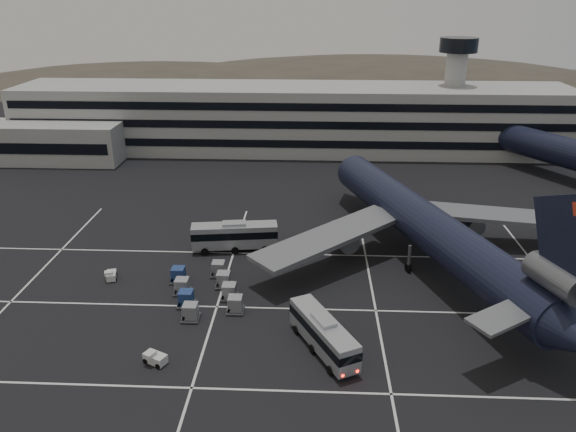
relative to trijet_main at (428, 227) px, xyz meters
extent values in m
plane|color=black|center=(-19.56, -16.06, -5.25)|extent=(260.00, 260.00, 0.00)
cube|color=silver|center=(-19.56, -26.06, -5.24)|extent=(90.00, 0.25, 0.01)
cube|color=silver|center=(-19.56, -12.06, -5.24)|extent=(90.00, 0.25, 0.01)
cube|color=silver|center=(-19.56, 1.94, -5.24)|extent=(90.00, 0.25, 0.01)
cube|color=silver|center=(-49.56, -10.06, -5.24)|extent=(0.25, 55.00, 0.01)
cube|color=silver|center=(-25.56, -10.06, -5.24)|extent=(0.25, 55.00, 0.01)
cube|color=silver|center=(-7.56, -10.06, -5.24)|extent=(0.25, 55.00, 0.01)
cube|color=silver|center=(14.44, -10.06, -5.24)|extent=(0.25, 55.00, 0.01)
cube|color=gray|center=(-19.56, 55.94, 1.75)|extent=(120.00, 18.00, 14.00)
cube|color=black|center=(-19.56, 46.89, -1.75)|extent=(118.00, 0.20, 1.60)
cube|color=black|center=(-19.56, 46.89, 2.25)|extent=(118.00, 0.20, 1.60)
cube|color=black|center=(-19.56, 46.89, 5.95)|extent=(118.00, 0.20, 1.60)
cube|color=gray|center=(-69.56, 43.94, -1.25)|extent=(30.00, 10.00, 8.00)
cylinder|color=gray|center=(15.44, 57.94, 5.75)|extent=(4.40, 4.40, 22.00)
cylinder|color=black|center=(15.44, 57.94, 17.25)|extent=(8.00, 8.00, 3.00)
ellipsoid|color=#38332B|center=(-79.56, 153.94, -15.75)|extent=(196.00, 140.00, 32.00)
ellipsoid|color=#38332B|center=(10.44, 153.94, -18.75)|extent=(252.00, 180.00, 44.00)
cylinder|color=black|center=(-0.17, 0.47, -0.05)|extent=(21.14, 47.16, 5.60)
cone|color=black|center=(-8.82, 25.20, -0.05)|extent=(6.77, 6.10, 5.60)
cube|color=black|center=(7.43, -21.23, 7.35)|extent=(3.60, 9.11, 10.97)
cylinder|color=#595B60|center=(7.26, -20.76, 4.05)|extent=(4.53, 6.56, 2.70)
cube|color=slate|center=(3.14, -21.68, 0.55)|extent=(8.08, 6.63, 0.87)
cube|color=slate|center=(-12.63, -1.77, -0.85)|extent=(20.16, 18.65, 1.75)
cylinder|color=#595B60|center=(-10.78, 2.06, -2.55)|extent=(4.36, 6.08, 2.70)
cube|color=slate|center=(10.97, 6.49, -0.85)|extent=(22.24, 6.54, 1.75)
cylinder|color=#595B60|center=(7.15, 8.33, -2.55)|extent=(4.36, 6.08, 2.70)
cylinder|color=slate|center=(-5.24, 14.97, -3.05)|extent=(0.44, 0.44, 3.00)
cylinder|color=black|center=(-5.24, 14.97, -4.70)|extent=(0.84, 1.20, 1.10)
cylinder|color=slate|center=(-2.53, -2.47, -3.05)|extent=(0.44, 0.44, 3.00)
cylinder|color=black|center=(-2.53, -2.47, -4.70)|extent=(0.84, 1.20, 1.10)
cylinder|color=slate|center=(3.51, -0.36, -3.05)|extent=(0.44, 0.44, 3.00)
cylinder|color=black|center=(3.51, -0.36, -4.70)|extent=(0.84, 1.20, 1.10)
cone|color=black|center=(21.14, 55.12, -0.05)|extent=(7.12, 6.75, 5.60)
cube|color=#A0A2A8|center=(-13.59, -19.72, -3.28)|extent=(6.99, 10.50, 2.88)
cube|color=black|center=(-13.59, -19.72, -2.93)|extent=(7.07, 10.58, 0.91)
cube|color=#A0A2A8|center=(-13.59, -19.72, -1.66)|extent=(2.69, 3.27, 0.34)
cylinder|color=black|center=(-12.96, -23.56, -4.79)|extent=(0.70, 0.96, 0.92)
cylinder|color=black|center=(-10.82, -22.46, -4.79)|extent=(0.70, 0.96, 0.92)
cylinder|color=black|center=(-14.66, -20.27, -4.79)|extent=(0.70, 0.96, 0.92)
cylinder|color=black|center=(-12.52, -19.17, -4.79)|extent=(0.70, 0.96, 0.92)
cylinder|color=black|center=(-16.36, -16.98, -4.79)|extent=(0.70, 0.96, 0.92)
cylinder|color=black|center=(-14.22, -15.88, -4.79)|extent=(0.70, 0.96, 0.92)
cube|color=#FF0C05|center=(-11.84, -24.79, -4.38)|extent=(0.25, 0.18, 0.21)
cube|color=#FF0C05|center=(-10.47, -24.09, -4.38)|extent=(0.25, 0.18, 0.21)
cube|color=#A0A2A8|center=(-25.47, 2.96, -3.08)|extent=(11.91, 4.18, 3.18)
cube|color=black|center=(-25.47, 2.96, -2.69)|extent=(11.98, 4.25, 1.01)
cube|color=#A0A2A8|center=(-25.47, 2.96, -1.29)|extent=(3.38, 2.11, 0.37)
cylinder|color=black|center=(-21.25, 2.19, -4.74)|extent=(1.05, 0.47, 1.02)
cylinder|color=black|center=(-21.60, 4.82, -4.74)|extent=(1.05, 0.47, 1.02)
cylinder|color=black|center=(-25.30, 1.65, -4.74)|extent=(1.05, 0.47, 1.02)
cylinder|color=black|center=(-25.65, 4.28, -4.74)|extent=(1.05, 0.47, 1.02)
cylinder|color=black|center=(-29.34, 1.11, -4.74)|extent=(1.05, 0.47, 1.02)
cylinder|color=black|center=(-29.70, 3.73, -4.74)|extent=(1.05, 0.47, 1.02)
cube|color=silver|center=(-39.71, -6.13, -4.75)|extent=(1.58, 2.23, 0.82)
cube|color=silver|center=(-39.59, -6.57, -4.20)|extent=(1.19, 1.06, 0.46)
cylinder|color=black|center=(-40.01, -6.96, -4.99)|extent=(0.33, 0.55, 0.51)
cylinder|color=black|center=(-39.04, -6.70, -4.99)|extent=(0.33, 0.55, 0.51)
cylinder|color=black|center=(-40.39, -5.55, -4.99)|extent=(0.33, 0.55, 0.51)
cylinder|color=black|center=(-39.41, -5.29, -4.99)|extent=(0.33, 0.55, 0.51)
cube|color=silver|center=(-29.76, -22.57, -4.70)|extent=(2.48, 2.05, 0.89)
cube|color=silver|center=(-29.32, -22.80, -4.11)|extent=(1.29, 1.38, 0.50)
cylinder|color=black|center=(-29.30, -23.42, -4.97)|extent=(0.59, 0.45, 0.56)
cylinder|color=black|center=(-28.81, -22.45, -4.97)|extent=(0.59, 0.45, 0.56)
cylinder|color=black|center=(-30.72, -22.70, -4.97)|extent=(0.59, 0.45, 0.56)
cylinder|color=black|center=(-30.22, -21.73, -4.97)|extent=(0.59, 0.45, 0.56)
cube|color=#2D2D30|center=(-27.97, -14.72, -5.09)|extent=(2.57, 2.74, 0.18)
cylinder|color=black|center=(-27.97, -14.72, -5.15)|extent=(0.10, 0.20, 0.20)
cube|color=gray|center=(-27.97, -14.72, -4.20)|extent=(2.01, 2.01, 1.60)
cube|color=#2D2D30|center=(-23.30, -12.91, -5.09)|extent=(2.57, 2.74, 0.18)
cylinder|color=black|center=(-23.30, -12.91, -5.15)|extent=(0.10, 0.20, 0.20)
cube|color=gray|center=(-23.30, -12.91, -4.20)|extent=(2.01, 2.01, 1.60)
cube|color=#2D2D30|center=(-29.05, -11.92, -5.09)|extent=(2.57, 2.74, 0.18)
cylinder|color=black|center=(-29.05, -11.92, -5.15)|extent=(0.10, 0.20, 0.20)
cube|color=navy|center=(-29.05, -11.92, -4.20)|extent=(2.01, 2.01, 1.60)
cube|color=#2D2D30|center=(-24.38, -10.11, -5.09)|extent=(2.57, 2.74, 0.18)
cylinder|color=black|center=(-24.38, -10.11, -5.15)|extent=(0.10, 0.20, 0.20)
cube|color=gray|center=(-24.38, -10.11, -4.20)|extent=(2.01, 2.01, 1.60)
cube|color=#2D2D30|center=(-30.14, -9.12, -5.09)|extent=(2.57, 2.74, 0.18)
cylinder|color=black|center=(-30.14, -9.12, -5.15)|extent=(0.10, 0.20, 0.20)
cube|color=gray|center=(-30.14, -9.12, -4.20)|extent=(2.01, 2.01, 1.60)
cube|color=#2D2D30|center=(-25.47, -7.31, -5.09)|extent=(2.57, 2.74, 0.18)
cylinder|color=black|center=(-25.47, -7.31, -5.15)|extent=(0.10, 0.20, 0.20)
cube|color=gray|center=(-25.47, -7.31, -4.20)|extent=(2.01, 2.01, 1.60)
cube|color=#2D2D30|center=(-31.22, -6.31, -5.09)|extent=(2.57, 2.74, 0.18)
cylinder|color=black|center=(-31.22, -6.31, -5.15)|extent=(0.10, 0.20, 0.20)
cube|color=navy|center=(-31.22, -6.31, -4.20)|extent=(2.01, 2.01, 1.60)
cube|color=#2D2D30|center=(-26.55, -4.51, -5.09)|extent=(2.57, 2.74, 0.18)
cylinder|color=black|center=(-26.55, -4.51, -5.15)|extent=(0.10, 0.20, 0.20)
cube|color=gray|center=(-26.55, -4.51, -4.20)|extent=(2.01, 2.01, 1.60)
camera|label=1|loc=(-14.91, -66.80, 28.39)|focal=35.00mm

